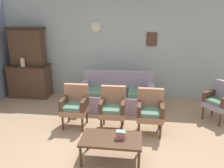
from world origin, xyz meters
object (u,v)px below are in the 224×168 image
at_px(armchair_near_couch_end, 150,110).
at_px(side_cabinet, 30,81).
at_px(vase_on_cabinet, 23,62).
at_px(floral_couch, 117,96).
at_px(book_stack_on_table, 121,135).
at_px(armchair_row_middle, 113,106).
at_px(armchair_near_cabinet, 75,104).
at_px(coffee_table, 111,140).
at_px(wingback_chair_by_fireplace, 220,100).

bearing_deg(armchair_near_couch_end, side_cabinet, 153.97).
relative_size(vase_on_cabinet, floral_couch, 0.13).
bearing_deg(book_stack_on_table, vase_on_cabinet, 139.57).
height_order(floral_couch, armchair_row_middle, same).
xyz_separation_m(side_cabinet, armchair_near_cabinet, (1.77, -1.56, 0.03)).
bearing_deg(coffee_table, floral_couch, 93.37).
bearing_deg(vase_on_cabinet, armchair_row_middle, -27.96).
bearing_deg(wingback_chair_by_fireplace, armchair_row_middle, -163.96).
distance_m(armchair_near_couch_end, coffee_table, 1.22).
relative_size(armchair_near_cabinet, book_stack_on_table, 5.63).
bearing_deg(armchair_row_middle, book_stack_on_table, -76.22).
height_order(armchair_near_couch_end, book_stack_on_table, armchair_near_couch_end).
relative_size(coffee_table, book_stack_on_table, 6.26).
bearing_deg(coffee_table, armchair_row_middle, 95.74).
bearing_deg(armchair_near_cabinet, armchair_near_couch_end, -2.83).
bearing_deg(floral_couch, armchair_near_cabinet, -127.12).
height_order(side_cabinet, armchair_row_middle, side_cabinet).
bearing_deg(wingback_chair_by_fireplace, coffee_table, -141.71).
bearing_deg(vase_on_cabinet, book_stack_on_table, -40.43).
xyz_separation_m(vase_on_cabinet, floral_couch, (2.62, -0.34, -0.72)).
relative_size(vase_on_cabinet, armchair_row_middle, 0.26).
relative_size(wingback_chair_by_fireplace, book_stack_on_table, 5.63).
relative_size(armchair_row_middle, coffee_table, 0.90).
distance_m(side_cabinet, coffee_table, 3.78).
distance_m(armchair_row_middle, coffee_table, 1.09).
xyz_separation_m(armchair_row_middle, book_stack_on_table, (0.26, -1.07, -0.01)).
xyz_separation_m(wingback_chair_by_fireplace, book_stack_on_table, (-2.06, -1.74, -0.01)).
distance_m(floral_couch, armchair_row_middle, 1.08).
height_order(armchair_row_middle, wingback_chair_by_fireplace, same).
xyz_separation_m(side_cabinet, floral_couch, (2.56, -0.51, -0.14)).
height_order(side_cabinet, vase_on_cabinet, vase_on_cabinet).
bearing_deg(side_cabinet, floral_couch, -11.30).
height_order(armchair_row_middle, coffee_table, armchair_row_middle).
height_order(armchair_near_cabinet, coffee_table, armchair_near_cabinet).
bearing_deg(side_cabinet, coffee_table, -44.63).
relative_size(side_cabinet, armchair_row_middle, 1.28).
relative_size(armchair_near_cabinet, coffee_table, 0.90).
xyz_separation_m(wingback_chair_by_fireplace, coffee_table, (-2.21, -1.75, -0.12)).
distance_m(vase_on_cabinet, wingback_chair_by_fireplace, 5.04).
relative_size(vase_on_cabinet, coffee_table, 0.23).
height_order(armchair_near_cabinet, armchair_row_middle, same).
bearing_deg(book_stack_on_table, armchair_near_cabinet, 134.49).
bearing_deg(side_cabinet, book_stack_on_table, -42.95).
distance_m(armchair_row_middle, book_stack_on_table, 1.10).
bearing_deg(armchair_near_couch_end, armchair_near_cabinet, 177.17).
bearing_deg(floral_couch, book_stack_on_table, -82.52).
bearing_deg(vase_on_cabinet, armchair_near_couch_end, -23.19).
xyz_separation_m(side_cabinet, book_stack_on_table, (2.84, -2.65, 0.02)).
height_order(side_cabinet, armchair_near_couch_end, side_cabinet).
distance_m(wingback_chair_by_fireplace, book_stack_on_table, 2.69).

